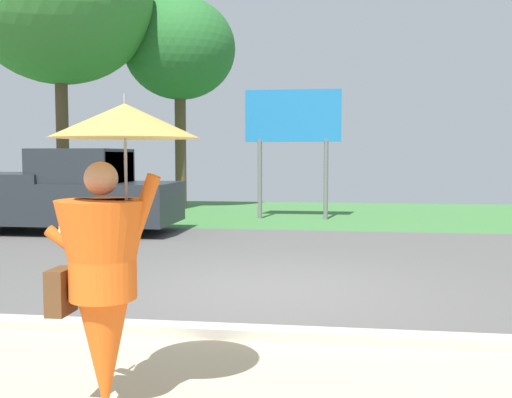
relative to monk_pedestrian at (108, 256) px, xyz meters
name	(u,v)px	position (x,y,z in m)	size (l,w,h in m)	color
ground_plane	(290,255)	(0.67, 6.73, -1.13)	(40.00, 22.00, 0.20)	#565451
monk_pedestrian	(108,256)	(0.00, 0.00, 0.00)	(1.05, 0.96, 2.13)	#E55B19
pickup_truck	(63,194)	(-4.64, 8.74, -0.21)	(5.20, 2.28, 1.88)	#23282D
roadside_billboard	(293,125)	(0.31, 12.17, 1.46)	(2.60, 0.12, 3.50)	slate
tree_center_back	(59,0)	(-6.47, 12.53, 5.12)	(5.33, 5.33, 8.64)	brown
tree_right_mid	(180,50)	(-3.52, 14.74, 4.02)	(3.56, 3.56, 6.76)	brown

